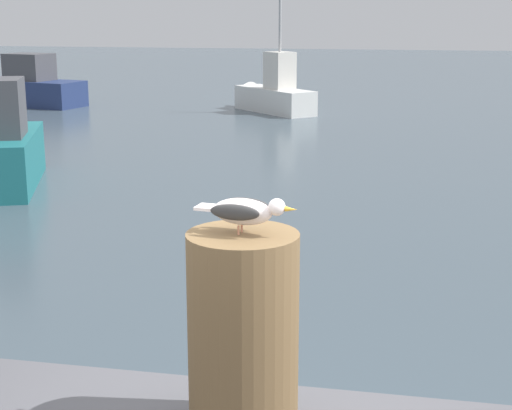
{
  "coord_description": "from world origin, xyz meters",
  "views": [
    {
      "loc": [
        0.57,
        -3.21,
        3.01
      ],
      "look_at": [
        -0.05,
        -0.16,
        2.25
      ],
      "focal_mm": 56.23,
      "sensor_mm": 36.0,
      "label": 1
    }
  ],
  "objects_px": {
    "mooring_post": "(243,334)",
    "boat_white": "(269,94)",
    "seagull": "(244,210)",
    "boat_teal": "(11,148)",
    "boat_navy": "(6,88)"
  },
  "relations": [
    {
      "from": "boat_white",
      "to": "boat_teal",
      "type": "xyz_separation_m",
      "value": [
        -2.56,
        -11.07,
        0.1
      ]
    },
    {
      "from": "mooring_post",
      "to": "seagull",
      "type": "distance_m",
      "value": 0.49
    },
    {
      "from": "mooring_post",
      "to": "boat_white",
      "type": "bearing_deg",
      "value": 100.27
    },
    {
      "from": "mooring_post",
      "to": "boat_white",
      "type": "relative_size",
      "value": 0.21
    },
    {
      "from": "seagull",
      "to": "boat_teal",
      "type": "height_order",
      "value": "seagull"
    },
    {
      "from": "boat_white",
      "to": "boat_teal",
      "type": "distance_m",
      "value": 11.37
    },
    {
      "from": "boat_navy",
      "to": "boat_teal",
      "type": "relative_size",
      "value": 1.49
    },
    {
      "from": "seagull",
      "to": "mooring_post",
      "type": "bearing_deg",
      "value": 172.91
    },
    {
      "from": "mooring_post",
      "to": "boat_teal",
      "type": "xyz_separation_m",
      "value": [
        -6.38,
        9.98,
        -1.16
      ]
    },
    {
      "from": "boat_white",
      "to": "boat_navy",
      "type": "bearing_deg",
      "value": 178.82
    },
    {
      "from": "seagull",
      "to": "boat_navy",
      "type": "distance_m",
      "value": 24.73
    },
    {
      "from": "boat_navy",
      "to": "boat_white",
      "type": "bearing_deg",
      "value": -1.18
    },
    {
      "from": "boat_white",
      "to": "boat_teal",
      "type": "relative_size",
      "value": 1.04
    },
    {
      "from": "seagull",
      "to": "boat_teal",
      "type": "relative_size",
      "value": 0.11
    },
    {
      "from": "boat_navy",
      "to": "boat_teal",
      "type": "xyz_separation_m",
      "value": [
        6.17,
        -11.26,
        0.09
      ]
    }
  ]
}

